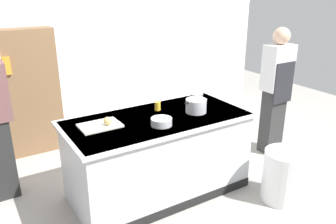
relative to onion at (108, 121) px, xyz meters
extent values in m
plane|color=#9E9991|center=(0.55, -0.04, -0.96)|extent=(10.00, 10.00, 0.00)
cube|color=silver|center=(0.55, 2.06, 0.54)|extent=(6.40, 0.12, 3.00)
cube|color=#B7BABF|center=(0.55, -0.04, -0.51)|extent=(1.90, 0.90, 0.90)
cube|color=#B7BABF|center=(0.55, -0.04, -0.08)|extent=(1.98, 0.98, 0.03)
cube|color=black|center=(0.55, -0.50, -0.91)|extent=(1.90, 0.01, 0.10)
cube|color=silver|center=(-0.06, 0.05, -0.05)|extent=(0.40, 0.28, 0.02)
sphere|color=tan|center=(0.00, 0.00, 0.00)|extent=(0.08, 0.08, 0.08)
cylinder|color=#B7BABF|center=(0.99, -0.12, 0.01)|extent=(0.23, 0.23, 0.15)
cube|color=black|center=(0.86, -0.12, 0.07)|extent=(0.04, 0.02, 0.01)
cube|color=black|center=(1.11, -0.12, 0.07)|extent=(0.04, 0.02, 0.01)
cylinder|color=#99999E|center=(1.19, 0.15, -0.01)|extent=(0.15, 0.15, 0.11)
cube|color=black|center=(1.10, 0.15, 0.03)|extent=(0.04, 0.02, 0.01)
cube|color=black|center=(1.28, 0.15, 0.03)|extent=(0.04, 0.02, 0.01)
cylinder|color=#B7BABF|center=(0.47, -0.24, -0.02)|extent=(0.21, 0.21, 0.08)
cylinder|color=yellow|center=(0.66, 0.16, -0.01)|extent=(0.07, 0.07, 0.10)
cylinder|color=white|center=(1.62, -0.89, -0.68)|extent=(0.46, 0.46, 0.57)
cube|color=#2E2E2E|center=(2.40, 0.01, -0.51)|extent=(0.28, 0.20, 0.90)
cube|color=silver|center=(2.40, 0.01, 0.24)|extent=(0.38, 0.24, 0.60)
sphere|color=#D3AA8C|center=(2.40, 0.01, 0.65)|extent=(0.22, 0.22, 0.22)
cube|color=#232328|center=(2.40, -0.11, 0.06)|extent=(0.34, 0.02, 0.54)
cube|color=black|center=(-0.95, 0.77, -0.51)|extent=(0.28, 0.20, 0.90)
cube|color=brown|center=(-0.57, 1.76, -0.11)|extent=(1.10, 0.28, 1.70)
cube|color=orange|center=(-0.64, 1.60, 0.32)|extent=(0.09, 0.03, 0.22)
camera|label=1|loc=(-1.14, -2.98, 1.27)|focal=36.80mm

